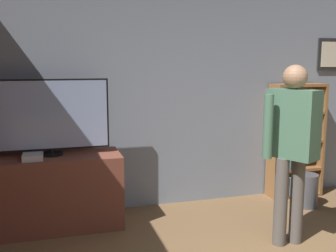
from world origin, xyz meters
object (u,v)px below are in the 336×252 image
(waste_bin, at_px, (306,190))
(person, at_px, (292,139))
(television, at_px, (50,116))
(game_console, at_px, (33,157))
(bookshelf, at_px, (291,141))

(waste_bin, bearing_deg, person, -133.74)
(television, bearing_deg, game_console, -139.67)
(bookshelf, relative_size, waste_bin, 3.67)
(person, bearing_deg, game_console, -137.30)
(game_console, relative_size, waste_bin, 0.55)
(game_console, distance_m, bookshelf, 3.25)
(television, relative_size, waste_bin, 2.98)
(game_console, distance_m, waste_bin, 3.26)
(television, xyz_separation_m, waste_bin, (3.01, -0.25, -1.01))
(television, height_order, waste_bin, television)
(game_console, relative_size, bookshelf, 0.15)
(person, height_order, waste_bin, person)
(person, bearing_deg, waste_bin, 110.07)
(bookshelf, distance_m, waste_bin, 0.68)
(television, xyz_separation_m, person, (2.21, -1.08, -0.16))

